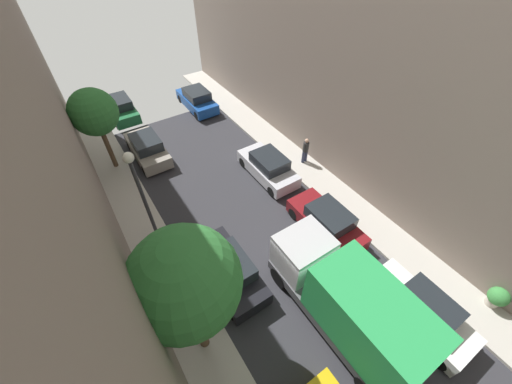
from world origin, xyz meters
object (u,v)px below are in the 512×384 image
object	(u,v)px
parked_car_left_2	(147,148)
lamp_post	(140,188)
parked_car_left_1	(229,270)
street_tree_0	(185,282)
parked_car_right_2	(327,222)
street_tree_2	(94,113)
parked_car_left_3	(120,108)
parked_car_right_3	(268,167)
delivery_truck	(349,303)
pedestrian	(305,150)
potted_plant_0	(162,306)
potted_plant_2	(498,297)
parked_car_right_4	(197,100)
parked_car_right_1	(421,310)

from	to	relation	value
parked_car_left_2	lamp_post	bearing A→B (deg)	-105.70
parked_car_left_1	street_tree_0	xyz separation A→B (m)	(-2.19, -1.90, 4.09)
parked_car_right_2	street_tree_0	size ratio (longest dim) A/B	0.66
parked_car_left_2	parked_car_left_1	bearing A→B (deg)	-90.00
parked_car_left_2	street_tree_2	world-z (taller)	street_tree_2
parked_car_left_3	street_tree_0	distance (m)	18.95
parked_car_right_3	street_tree_0	world-z (taller)	street_tree_0
delivery_truck	street_tree_0	bearing A→B (deg)	155.04
street_tree_0	parked_car_left_2	bearing A→B (deg)	79.96
parked_car_left_3	parked_car_right_2	distance (m)	17.68
pedestrian	potted_plant_0	size ratio (longest dim) A/B	2.01
parked_car_right_3	pedestrian	size ratio (longest dim) A/B	2.44
pedestrian	potted_plant_2	bearing A→B (deg)	-87.59
delivery_truck	street_tree_2	size ratio (longest dim) A/B	1.31
parked_car_right_4	parked_car_left_3	bearing A→B (deg)	159.50
parked_car_right_4	street_tree_2	size ratio (longest dim) A/B	0.83
parked_car_left_3	potted_plant_2	world-z (taller)	parked_car_left_3
pedestrian	street_tree_2	world-z (taller)	street_tree_2
pedestrian	potted_plant_2	size ratio (longest dim) A/B	1.69
pedestrian	parked_car_right_4	bearing A→B (deg)	104.56
parked_car_right_1	street_tree_2	xyz separation A→B (m)	(-7.50, 16.35, 3.15)
delivery_truck	lamp_post	xyz separation A→B (m)	(-4.60, 7.89, 1.90)
parked_car_left_1	parked_car_left_3	world-z (taller)	same
potted_plant_0	parked_car_right_1	bearing A→B (deg)	-34.64
parked_car_left_3	parked_car_right_1	size ratio (longest dim) A/B	1.00
parked_car_right_4	potted_plant_0	size ratio (longest dim) A/B	4.91
delivery_truck	street_tree_0	distance (m)	6.18
parked_car_right_3	street_tree_0	xyz separation A→B (m)	(-7.59, -6.62, 4.09)
potted_plant_0	potted_plant_2	xyz separation A→B (m)	(11.52, -7.22, 0.06)
street_tree_0	potted_plant_0	xyz separation A→B (m)	(-0.84, 2.01, -4.16)
parked_car_right_1	delivery_truck	size ratio (longest dim) A/B	0.64
parked_car_left_1	parked_car_right_4	bearing A→B (deg)	69.52
parked_car_right_1	potted_plant_0	bearing A→B (deg)	145.36
parked_car_left_2	street_tree_0	size ratio (longest dim) A/B	0.66
parked_car_right_3	delivery_truck	distance (m)	9.36
parked_car_left_1	parked_car_left_3	distance (m)	16.48
street_tree_0	parked_car_right_3	bearing A→B (deg)	41.08
parked_car_right_4	potted_plant_0	world-z (taller)	parked_car_right_4
potted_plant_2	street_tree_0	bearing A→B (deg)	153.99
parked_car_right_2	parked_car_right_3	xyz separation A→B (m)	(0.00, 5.07, 0.00)
parked_car_left_1	street_tree_2	world-z (taller)	street_tree_2
potted_plant_0	delivery_truck	bearing A→B (deg)	-36.80
parked_car_left_2	delivery_truck	bearing A→B (deg)	-79.56
potted_plant_0	parked_car_right_4	bearing A→B (deg)	59.57
parked_car_right_4	delivery_truck	world-z (taller)	delivery_truck
street_tree_0	delivery_truck	bearing A→B (deg)	-24.96
delivery_truck	lamp_post	world-z (taller)	lamp_post
parked_car_left_1	parked_car_left_2	distance (m)	10.48
pedestrian	street_tree_0	world-z (taller)	street_tree_0
parked_car_right_2	lamp_post	xyz separation A→B (m)	(-7.30, 4.08, 2.97)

